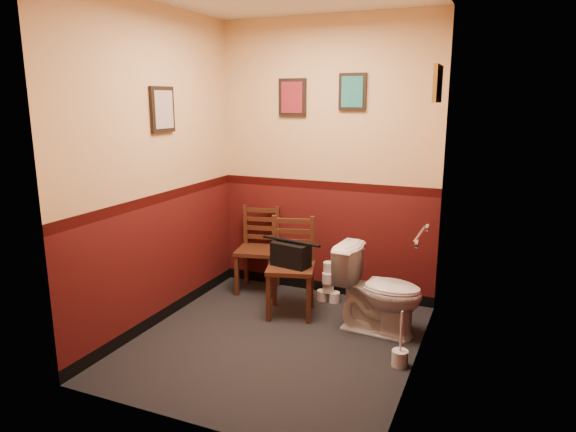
% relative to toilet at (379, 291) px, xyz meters
% --- Properties ---
extents(floor, '(2.20, 2.40, 0.00)m').
position_rel_toilet_xyz_m(floor, '(-0.72, -0.51, -0.36)').
color(floor, black).
rests_on(floor, ground).
extents(wall_back, '(2.20, 0.00, 2.70)m').
position_rel_toilet_xyz_m(wall_back, '(-0.72, 0.69, 0.99)').
color(wall_back, '#46100F').
rests_on(wall_back, ground).
extents(wall_front, '(2.20, 0.00, 2.70)m').
position_rel_toilet_xyz_m(wall_front, '(-0.72, -1.71, 0.99)').
color(wall_front, '#46100F').
rests_on(wall_front, ground).
extents(wall_left, '(0.00, 2.40, 2.70)m').
position_rel_toilet_xyz_m(wall_left, '(-1.82, -0.51, 0.99)').
color(wall_left, '#46100F').
rests_on(wall_left, ground).
extents(wall_right, '(0.00, 2.40, 2.70)m').
position_rel_toilet_xyz_m(wall_right, '(0.38, -0.51, 0.99)').
color(wall_right, '#46100F').
rests_on(wall_right, ground).
extents(grab_bar, '(0.05, 0.56, 0.06)m').
position_rel_toilet_xyz_m(grab_bar, '(0.35, -0.26, 0.59)').
color(grab_bar, silver).
rests_on(grab_bar, wall_right).
extents(framed_print_back_a, '(0.28, 0.04, 0.36)m').
position_rel_toilet_xyz_m(framed_print_back_a, '(-1.07, 0.67, 1.59)').
color(framed_print_back_a, black).
rests_on(framed_print_back_a, wall_back).
extents(framed_print_back_b, '(0.26, 0.04, 0.34)m').
position_rel_toilet_xyz_m(framed_print_back_b, '(-0.47, 0.67, 1.64)').
color(framed_print_back_b, black).
rests_on(framed_print_back_b, wall_back).
extents(framed_print_left, '(0.04, 0.30, 0.38)m').
position_rel_toilet_xyz_m(framed_print_left, '(-1.80, -0.41, 1.49)').
color(framed_print_left, black).
rests_on(framed_print_left, wall_left).
extents(framed_print_right, '(0.04, 0.34, 0.28)m').
position_rel_toilet_xyz_m(framed_print_right, '(0.36, 0.09, 1.69)').
color(framed_print_right, olive).
rests_on(framed_print_right, wall_right).
extents(toilet, '(0.77, 0.47, 0.73)m').
position_rel_toilet_xyz_m(toilet, '(0.00, 0.00, 0.00)').
color(toilet, white).
rests_on(toilet, floor).
extents(toilet_brush, '(0.12, 0.12, 0.43)m').
position_rel_toilet_xyz_m(toilet_brush, '(0.29, -0.51, -0.29)').
color(toilet_brush, silver).
rests_on(toilet_brush, floor).
extents(chair_left, '(0.47, 0.47, 0.86)m').
position_rel_toilet_xyz_m(chair_left, '(-1.37, 0.49, 0.07)').
color(chair_left, '#442114').
rests_on(chair_left, floor).
extents(chair_right, '(0.51, 0.51, 0.89)m').
position_rel_toilet_xyz_m(chair_right, '(-0.83, 0.07, 0.08)').
color(chair_right, '#442114').
rests_on(chair_right, floor).
extents(handbag, '(0.37, 0.23, 0.25)m').
position_rel_toilet_xyz_m(handbag, '(-0.82, 0.04, 0.21)').
color(handbag, black).
rests_on(handbag, chair_right).
extents(tp_stack, '(0.23, 0.14, 0.40)m').
position_rel_toilet_xyz_m(tp_stack, '(-0.60, 0.46, -0.19)').
color(tp_stack, silver).
rests_on(tp_stack, floor).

